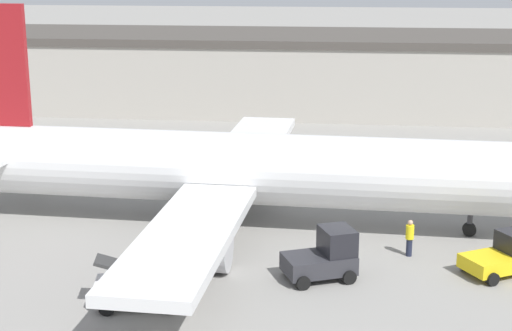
{
  "coord_description": "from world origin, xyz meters",
  "views": [
    {
      "loc": [
        4.55,
        -40.16,
        14.03
      ],
      "look_at": [
        0.0,
        0.0,
        3.34
      ],
      "focal_mm": 55.0,
      "sensor_mm": 36.0,
      "label": 1
    }
  ],
  "objects_px": {
    "belt_loader_truck": "(146,281)",
    "pushback_tug": "(325,256)",
    "airplane": "(238,169)",
    "baggage_tug": "(507,255)",
    "ground_crew_worker": "(410,237)"
  },
  "relations": [
    {
      "from": "belt_loader_truck",
      "to": "pushback_tug",
      "type": "xyz_separation_m",
      "value": [
        7.29,
        3.84,
        -0.07
      ]
    },
    {
      "from": "airplane",
      "to": "belt_loader_truck",
      "type": "bearing_deg",
      "value": -99.81
    },
    {
      "from": "airplane",
      "to": "pushback_tug",
      "type": "height_order",
      "value": "airplane"
    },
    {
      "from": "airplane",
      "to": "belt_loader_truck",
      "type": "relative_size",
      "value": 10.27
    },
    {
      "from": "baggage_tug",
      "to": "belt_loader_truck",
      "type": "relative_size",
      "value": 1.06
    },
    {
      "from": "airplane",
      "to": "belt_loader_truck",
      "type": "distance_m",
      "value": 11.26
    },
    {
      "from": "pushback_tug",
      "to": "ground_crew_worker",
      "type": "bearing_deg",
      "value": 15.27
    },
    {
      "from": "ground_crew_worker",
      "to": "belt_loader_truck",
      "type": "bearing_deg",
      "value": 53.68
    },
    {
      "from": "ground_crew_worker",
      "to": "belt_loader_truck",
      "type": "distance_m",
      "value": 13.31
    },
    {
      "from": "baggage_tug",
      "to": "pushback_tug",
      "type": "bearing_deg",
      "value": 160.43
    },
    {
      "from": "airplane",
      "to": "baggage_tug",
      "type": "height_order",
      "value": "airplane"
    },
    {
      "from": "airplane",
      "to": "pushback_tug",
      "type": "xyz_separation_m",
      "value": [
        4.91,
        -6.98,
        -2.04
      ]
    },
    {
      "from": "airplane",
      "to": "belt_loader_truck",
      "type": "xyz_separation_m",
      "value": [
        -2.38,
        -10.83,
        -1.98
      ]
    },
    {
      "from": "belt_loader_truck",
      "to": "pushback_tug",
      "type": "bearing_deg",
      "value": 18.18
    },
    {
      "from": "ground_crew_worker",
      "to": "baggage_tug",
      "type": "distance_m",
      "value": 4.58
    }
  ]
}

